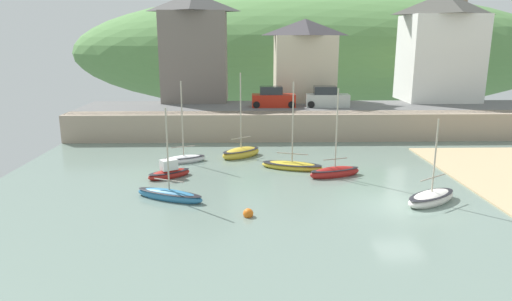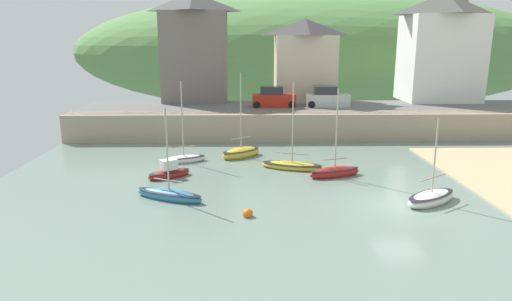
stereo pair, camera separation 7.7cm
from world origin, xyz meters
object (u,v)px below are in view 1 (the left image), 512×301
Objects in this scene: rowboat_small_beached at (170,195)px; motorboat_with_cabin at (431,198)px; waterfront_building_right at (441,47)px; church_with_spire at (448,16)px; sailboat_blue_trim at (169,172)px; waterfront_building_left at (194,47)px; sailboat_white_hull at (335,172)px; waterfront_building_centre at (305,60)px; parked_car_near_slipway at (273,98)px; sailboat_tall_mast at (184,159)px; parked_car_by_wall at (327,98)px; sailboat_nearest_shore at (292,165)px; fishing_boat_green at (241,153)px; mooring_buoy at (248,214)px.

motorboat_with_cabin is at bearing 20.83° from rowboat_small_beached.
rowboat_small_beached is (-24.49, -23.71, -7.67)m from waterfront_building_right.
sailboat_blue_trim is (-27.36, -23.52, -10.86)m from church_with_spire.
waterfront_building_left is 23.68m from sailboat_white_hull.
waterfront_building_centre is 2.03× the size of parked_car_near_slipway.
waterfront_building_right is (14.10, 0.00, 1.29)m from waterfront_building_centre.
motorboat_with_cabin is (-10.20, -24.60, -7.65)m from waterfront_building_right.
sailboat_white_hull is 10.93m from sailboat_tall_mast.
sailboat_white_hull reaches higher than parked_car_near_slipway.
sailboat_nearest_shore is at bearing -106.04° from parked_car_by_wall.
fishing_boat_green is (-6.50, -14.32, -6.32)m from waterfront_building_centre.
parked_car_by_wall is (1.64, -4.50, -3.44)m from waterfront_building_centre.
church_with_spire is 4.15× the size of parked_car_near_slipway.
waterfront_building_left is at bearing -171.75° from church_with_spire.
sailboat_blue_trim is at bearing -89.29° from waterfront_building_left.
sailboat_white_hull is 2.01× the size of sailboat_blue_trim.
fishing_boat_green is 2.22× the size of sailboat_blue_trim.
fishing_boat_green reaches higher than mooring_buoy.
parked_car_near_slipway is (7.13, 11.32, 2.94)m from sailboat_tall_mast.
church_with_spire is at bearing 13.81° from waterfront_building_centre.
fishing_boat_green is at bearing -71.38° from waterfront_building_left.
fishing_boat_green is 1.23× the size of rowboat_small_beached.
rowboat_small_beached is at bearing -176.11° from sailboat_white_hull.
parked_car_near_slipway reaches higher than mooring_buoy.
fishing_boat_green is 12.43× the size of mooring_buoy.
parked_car_near_slipway is (-19.79, -8.50, -7.97)m from church_with_spire.
sailboat_nearest_shore reaches higher than sailboat_tall_mast.
fishing_boat_green is at bearing 15.07° from sailboat_blue_trim.
parked_car_by_wall is (-2.26, 20.10, 2.93)m from motorboat_with_cabin.
sailboat_nearest_shore is 2.07× the size of sailboat_blue_trim.
sailboat_blue_trim is (0.24, -19.52, -7.60)m from waterfront_building_left.
rowboat_small_beached is (-7.42, -6.03, 0.03)m from sailboat_nearest_shore.
sailboat_white_hull is 1.11× the size of rowboat_small_beached.
fishing_boat_green is (-10.41, 10.27, 0.04)m from motorboat_with_cabin.
parked_car_near_slipway is at bearing 29.72° from sailboat_blue_trim.
waterfront_building_centre reaches higher than rowboat_small_beached.
sailboat_blue_trim is at bearing -142.23° from waterfront_building_right.
sailboat_blue_trim is 3.73m from sailboat_tall_mast.
parked_car_near_slipway is at bearing -165.67° from waterfront_building_right.
parked_car_near_slipway is at bearing -176.73° from parked_car_by_wall.
fishing_boat_green reaches higher than motorboat_with_cabin.
waterfront_building_centre is 1.42× the size of sailboat_white_hull.
waterfront_building_centre is 1.57× the size of rowboat_small_beached.
church_with_spire is 39.26m from mooring_buoy.
sailboat_tall_mast is 11.40× the size of mooring_buoy.
waterfront_building_right reaches higher than sailboat_blue_trim.
waterfront_building_centre is 1.73× the size of motorboat_with_cabin.
waterfront_building_left is 2.26× the size of motorboat_with_cabin.
waterfront_building_centre is at bearing 90.72° from rowboat_small_beached.
sailboat_blue_trim is 8.49m from mooring_buoy.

